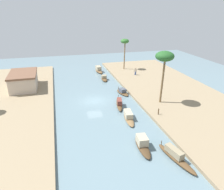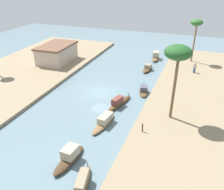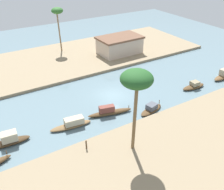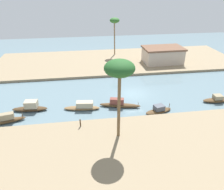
{
  "view_description": "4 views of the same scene",
  "coord_description": "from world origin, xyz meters",
  "px_view_note": "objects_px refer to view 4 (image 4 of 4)",
  "views": [
    {
      "loc": [
        -31.95,
        5.46,
        14.38
      ],
      "look_at": [
        0.11,
        -3.08,
        0.7
      ],
      "focal_mm": 33.9,
      "sensor_mm": 36.0,
      "label": 1
    },
    {
      "loc": [
        -29.57,
        -12.41,
        15.3
      ],
      "look_at": [
        -2.29,
        -2.46,
        1.05
      ],
      "focal_mm": 41.7,
      "sensor_mm": 36.0,
      "label": 2
    },
    {
      "loc": [
        -15.6,
        -25.13,
        17.33
      ],
      "look_at": [
        -0.64,
        -0.61,
        0.55
      ],
      "focal_mm": 41.63,
      "sensor_mm": 36.0,
      "label": 3
    },
    {
      "loc": [
        -7.4,
        -28.25,
        14.64
      ],
      "look_at": [
        -3.43,
        -1.52,
        0.78
      ],
      "focal_mm": 35.74,
      "sensor_mm": 36.0,
      "label": 4
    }
  ],
  "objects_px": {
    "mooring_post": "(80,123)",
    "sampan_upstream_small": "(159,110)",
    "sampan_with_red_awning": "(2,120)",
    "riverside_building": "(163,55)",
    "sampan_midstream": "(30,107)",
    "sampan_foreground": "(83,106)",
    "palm_tree_right_tall": "(115,22)",
    "palm_tree_left_near": "(120,70)",
    "sampan_downstream_large": "(216,100)",
    "sampan_with_tall_canopy": "(119,104)"
  },
  "relations": [
    {
      "from": "palm_tree_right_tall",
      "to": "palm_tree_left_near",
      "type": "bearing_deg",
      "value": -98.18
    },
    {
      "from": "sampan_foreground",
      "to": "palm_tree_right_tall",
      "type": "relative_size",
      "value": 0.61
    },
    {
      "from": "sampan_with_tall_canopy",
      "to": "sampan_foreground",
      "type": "height_order",
      "value": "sampan_with_tall_canopy"
    },
    {
      "from": "sampan_foreground",
      "to": "palm_tree_right_tall",
      "type": "xyz_separation_m",
      "value": [
        7.52,
        22.0,
        6.73
      ]
    },
    {
      "from": "sampan_with_red_awning",
      "to": "palm_tree_right_tall",
      "type": "height_order",
      "value": "palm_tree_right_tall"
    },
    {
      "from": "mooring_post",
      "to": "palm_tree_right_tall",
      "type": "distance_m",
      "value": 28.19
    },
    {
      "from": "sampan_downstream_large",
      "to": "sampan_upstream_small",
      "type": "bearing_deg",
      "value": -166.94
    },
    {
      "from": "sampan_upstream_small",
      "to": "palm_tree_right_tall",
      "type": "bearing_deg",
      "value": 80.76
    },
    {
      "from": "sampan_with_red_awning",
      "to": "riverside_building",
      "type": "height_order",
      "value": "riverside_building"
    },
    {
      "from": "sampan_downstream_large",
      "to": "sampan_upstream_small",
      "type": "xyz_separation_m",
      "value": [
        -8.62,
        -1.44,
        -0.01
      ]
    },
    {
      "from": "sampan_foreground",
      "to": "palm_tree_left_near",
      "type": "bearing_deg",
      "value": -55.55
    },
    {
      "from": "riverside_building",
      "to": "sampan_midstream",
      "type": "bearing_deg",
      "value": -148.26
    },
    {
      "from": "sampan_with_tall_canopy",
      "to": "riverside_building",
      "type": "bearing_deg",
      "value": 66.83
    },
    {
      "from": "sampan_midstream",
      "to": "sampan_upstream_small",
      "type": "bearing_deg",
      "value": -4.91
    },
    {
      "from": "sampan_foreground",
      "to": "riverside_building",
      "type": "relative_size",
      "value": 0.61
    },
    {
      "from": "mooring_post",
      "to": "palm_tree_left_near",
      "type": "height_order",
      "value": "palm_tree_left_near"
    },
    {
      "from": "sampan_with_tall_canopy",
      "to": "sampan_downstream_large",
      "type": "relative_size",
      "value": 1.46
    },
    {
      "from": "sampan_upstream_small",
      "to": "sampan_with_red_awning",
      "type": "relative_size",
      "value": 0.68
    },
    {
      "from": "palm_tree_right_tall",
      "to": "sampan_downstream_large",
      "type": "bearing_deg",
      "value": -65.33
    },
    {
      "from": "sampan_foreground",
      "to": "palm_tree_right_tall",
      "type": "height_order",
      "value": "palm_tree_right_tall"
    },
    {
      "from": "sampan_upstream_small",
      "to": "mooring_post",
      "type": "distance_m",
      "value": 9.98
    },
    {
      "from": "sampan_foreground",
      "to": "riverside_building",
      "type": "distance_m",
      "value": 22.04
    },
    {
      "from": "sampan_downstream_large",
      "to": "mooring_post",
      "type": "xyz_separation_m",
      "value": [
        -18.34,
        -3.66,
        0.51
      ]
    },
    {
      "from": "sampan_upstream_small",
      "to": "sampan_midstream",
      "type": "bearing_deg",
      "value": 156.73
    },
    {
      "from": "sampan_downstream_large",
      "to": "sampan_midstream",
      "type": "bearing_deg",
      "value": -179.45
    },
    {
      "from": "sampan_foreground",
      "to": "riverside_building",
      "type": "bearing_deg",
      "value": 50.76
    },
    {
      "from": "mooring_post",
      "to": "palm_tree_left_near",
      "type": "bearing_deg",
      "value": -30.87
    },
    {
      "from": "sampan_foreground",
      "to": "palm_tree_left_near",
      "type": "relative_size",
      "value": 0.57
    },
    {
      "from": "sampan_midstream",
      "to": "sampan_downstream_large",
      "type": "bearing_deg",
      "value": 1.84
    },
    {
      "from": "mooring_post",
      "to": "sampan_upstream_small",
      "type": "bearing_deg",
      "value": 12.91
    },
    {
      "from": "sampan_downstream_large",
      "to": "palm_tree_left_near",
      "type": "xyz_separation_m",
      "value": [
        -14.51,
        -5.95,
        7.25
      ]
    },
    {
      "from": "palm_tree_right_tall",
      "to": "riverside_building",
      "type": "distance_m",
      "value": 12.0
    },
    {
      "from": "sampan_with_red_awning",
      "to": "palm_tree_right_tall",
      "type": "distance_m",
      "value": 29.93
    },
    {
      "from": "sampan_with_red_awning",
      "to": "mooring_post",
      "type": "xyz_separation_m",
      "value": [
        8.88,
        -2.47,
        0.41
      ]
    },
    {
      "from": "sampan_with_tall_canopy",
      "to": "mooring_post",
      "type": "bearing_deg",
      "value": -126.73
    },
    {
      "from": "mooring_post",
      "to": "sampan_midstream",
      "type": "bearing_deg",
      "value": 141.1
    },
    {
      "from": "mooring_post",
      "to": "sampan_foreground",
      "type": "bearing_deg",
      "value": 84.48
    },
    {
      "from": "sampan_foreground",
      "to": "palm_tree_left_near",
      "type": "height_order",
      "value": "palm_tree_left_near"
    },
    {
      "from": "sampan_with_tall_canopy",
      "to": "palm_tree_right_tall",
      "type": "xyz_separation_m",
      "value": [
        2.88,
        22.06,
        6.74
      ]
    },
    {
      "from": "sampan_upstream_small",
      "to": "sampan_with_red_awning",
      "type": "bearing_deg",
      "value": 165.77
    },
    {
      "from": "sampan_foreground",
      "to": "palm_tree_left_near",
      "type": "distance_m",
      "value": 10.33
    },
    {
      "from": "sampan_with_tall_canopy",
      "to": "mooring_post",
      "type": "relative_size",
      "value": 5.97
    },
    {
      "from": "sampan_with_red_awning",
      "to": "riverside_building",
      "type": "bearing_deg",
      "value": 21.57
    },
    {
      "from": "sampan_upstream_small",
      "to": "sampan_downstream_large",
      "type": "bearing_deg",
      "value": -4.01
    },
    {
      "from": "sampan_foreground",
      "to": "palm_tree_right_tall",
      "type": "distance_m",
      "value": 24.2
    },
    {
      "from": "palm_tree_right_tall",
      "to": "sampan_with_red_awning",
      "type": "bearing_deg",
      "value": -125.22
    },
    {
      "from": "sampan_with_red_awning",
      "to": "sampan_upstream_small",
      "type": "bearing_deg",
      "value": -13.22
    },
    {
      "from": "sampan_with_tall_canopy",
      "to": "palm_tree_right_tall",
      "type": "distance_m",
      "value": 23.24
    },
    {
      "from": "sampan_with_tall_canopy",
      "to": "sampan_with_red_awning",
      "type": "height_order",
      "value": "sampan_with_tall_canopy"
    },
    {
      "from": "sampan_upstream_small",
      "to": "palm_tree_right_tall",
      "type": "relative_size",
      "value": 0.48
    }
  ]
}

